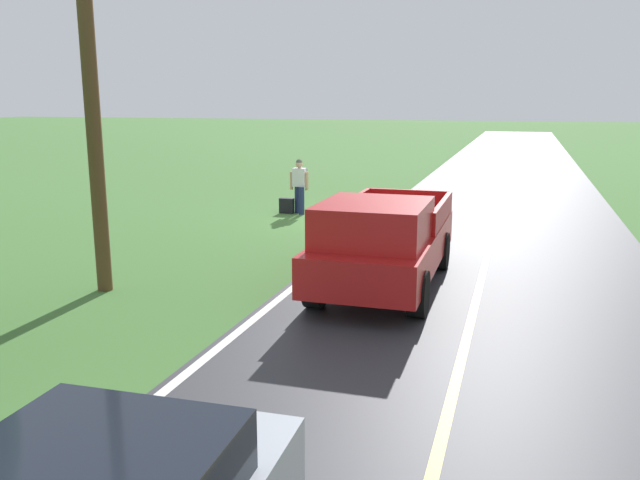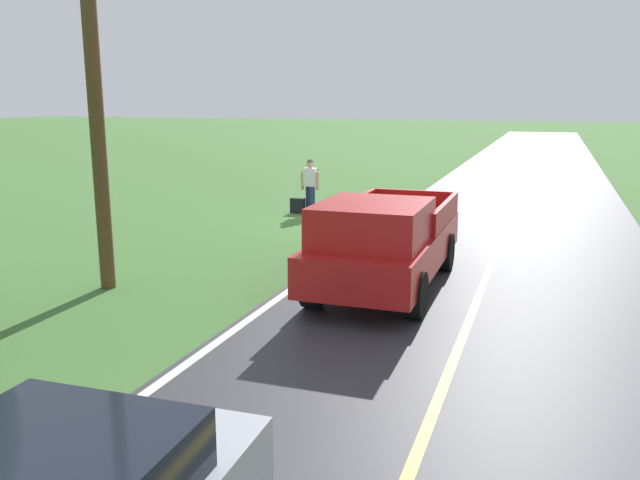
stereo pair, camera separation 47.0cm
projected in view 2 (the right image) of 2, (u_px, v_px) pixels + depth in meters
ground_plane at (359, 220)px, 19.73m from camera, size 200.00×200.00×0.00m
road_surface at (505, 229)px, 18.32m from camera, size 7.26×120.00×0.00m
lane_edge_line at (386, 221)px, 19.45m from camera, size 0.16×117.60×0.00m
lane_centre_line at (505, 229)px, 18.32m from camera, size 0.14×117.60×0.00m
hitchhiker_walking at (311, 183)px, 20.63m from camera, size 0.62×0.51×1.75m
suitcase_carried at (298, 206)px, 20.85m from camera, size 0.46×0.20×0.49m
pickup_truck_passing at (384, 241)px, 12.24m from camera, size 2.13×5.41×1.82m
utility_pole_roadside at (92, 52)px, 11.67m from camera, size 0.28×0.28×8.81m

